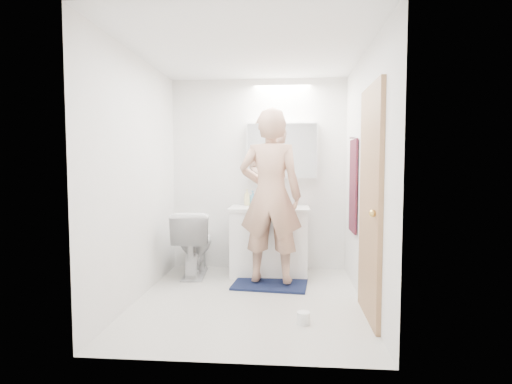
# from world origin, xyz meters

# --- Properties ---
(floor) EXTENTS (2.50, 2.50, 0.00)m
(floor) POSITION_xyz_m (0.00, 0.00, 0.00)
(floor) COLOR silver
(floor) RESTS_ON ground
(ceiling) EXTENTS (2.50, 2.50, 0.00)m
(ceiling) POSITION_xyz_m (0.00, 0.00, 2.40)
(ceiling) COLOR white
(ceiling) RESTS_ON floor
(wall_back) EXTENTS (2.50, 0.00, 2.50)m
(wall_back) POSITION_xyz_m (0.00, 1.25, 1.20)
(wall_back) COLOR white
(wall_back) RESTS_ON floor
(wall_front) EXTENTS (2.50, 0.00, 2.50)m
(wall_front) POSITION_xyz_m (0.00, -1.25, 1.20)
(wall_front) COLOR white
(wall_front) RESTS_ON floor
(wall_left) EXTENTS (0.00, 2.50, 2.50)m
(wall_left) POSITION_xyz_m (-1.10, 0.00, 1.20)
(wall_left) COLOR white
(wall_left) RESTS_ON floor
(wall_right) EXTENTS (0.00, 2.50, 2.50)m
(wall_right) POSITION_xyz_m (1.10, 0.00, 1.20)
(wall_right) COLOR white
(wall_right) RESTS_ON floor
(vanity_cabinet) EXTENTS (0.90, 0.55, 0.78)m
(vanity_cabinet) POSITION_xyz_m (0.15, 0.96, 0.39)
(vanity_cabinet) COLOR white
(vanity_cabinet) RESTS_ON floor
(countertop) EXTENTS (0.95, 0.58, 0.04)m
(countertop) POSITION_xyz_m (0.15, 0.96, 0.80)
(countertop) COLOR silver
(countertop) RESTS_ON vanity_cabinet
(sink_basin) EXTENTS (0.36, 0.36, 0.03)m
(sink_basin) POSITION_xyz_m (0.15, 0.99, 0.84)
(sink_basin) COLOR white
(sink_basin) RESTS_ON countertop
(faucet) EXTENTS (0.02, 0.02, 0.16)m
(faucet) POSITION_xyz_m (0.15, 1.19, 0.90)
(faucet) COLOR #B6B6BA
(faucet) RESTS_ON countertop
(medicine_cabinet) EXTENTS (0.88, 0.14, 0.70)m
(medicine_cabinet) POSITION_xyz_m (0.30, 1.18, 1.50)
(medicine_cabinet) COLOR white
(medicine_cabinet) RESTS_ON wall_back
(mirror_panel) EXTENTS (0.84, 0.01, 0.66)m
(mirror_panel) POSITION_xyz_m (0.30, 1.10, 1.50)
(mirror_panel) COLOR silver
(mirror_panel) RESTS_ON medicine_cabinet
(toilet) EXTENTS (0.50, 0.80, 0.78)m
(toilet) POSITION_xyz_m (-0.75, 0.85, 0.39)
(toilet) COLOR white
(toilet) RESTS_ON floor
(bath_rug) EXTENTS (0.85, 0.63, 0.02)m
(bath_rug) POSITION_xyz_m (0.19, 0.52, 0.01)
(bath_rug) COLOR #13193C
(bath_rug) RESTS_ON floor
(person) EXTENTS (0.73, 0.52, 1.88)m
(person) POSITION_xyz_m (0.19, 0.52, 0.99)
(person) COLOR tan
(person) RESTS_ON bath_rug
(door) EXTENTS (0.04, 0.80, 2.00)m
(door) POSITION_xyz_m (1.08, -0.35, 1.00)
(door) COLOR tan
(door) RESTS_ON wall_right
(door_knob) EXTENTS (0.06, 0.06, 0.06)m
(door_knob) POSITION_xyz_m (1.04, -0.65, 0.95)
(door_knob) COLOR gold
(door_knob) RESTS_ON door
(towel) EXTENTS (0.02, 0.42, 1.00)m
(towel) POSITION_xyz_m (1.08, 0.55, 1.10)
(towel) COLOR black
(towel) RESTS_ON wall_right
(towel_hook) EXTENTS (0.07, 0.02, 0.02)m
(towel_hook) POSITION_xyz_m (1.07, 0.55, 1.62)
(towel_hook) COLOR silver
(towel_hook) RESTS_ON wall_right
(soap_bottle_a) EXTENTS (0.10, 0.10, 0.21)m
(soap_bottle_a) POSITION_xyz_m (-0.13, 1.11, 0.92)
(soap_bottle_a) COLOR beige
(soap_bottle_a) RESTS_ON countertop
(soap_bottle_b) EXTENTS (0.12, 0.12, 0.19)m
(soap_bottle_b) POSITION_xyz_m (-0.06, 1.15, 0.91)
(soap_bottle_b) COLOR #5DA2C8
(soap_bottle_b) RESTS_ON countertop
(toothbrush_cup) EXTENTS (0.11, 0.11, 0.10)m
(toothbrush_cup) POSITION_xyz_m (0.33, 1.12, 0.87)
(toothbrush_cup) COLOR #383FA9
(toothbrush_cup) RESTS_ON countertop
(toilet_paper_roll) EXTENTS (0.11, 0.11, 0.10)m
(toilet_paper_roll) POSITION_xyz_m (0.51, -0.54, 0.05)
(toilet_paper_roll) COLOR white
(toilet_paper_roll) RESTS_ON floor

